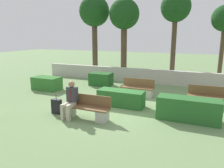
{
  "coord_description": "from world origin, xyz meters",
  "views": [
    {
      "loc": [
        3.55,
        -7.9,
        2.95
      ],
      "look_at": [
        -0.09,
        0.5,
        0.9
      ],
      "focal_mm": 35.0,
      "sensor_mm": 36.0,
      "label": 1
    }
  ],
  "objects_px": {
    "tree_leftmost": "(94,13)",
    "bench_left_side": "(208,99)",
    "tree_center_left": "(124,17)",
    "tree_center_right": "(176,9)",
    "bench_front": "(86,110)",
    "suitcase": "(57,106)",
    "bench_right_side": "(137,90)",
    "person_seated_man": "(70,98)"
  },
  "relations": [
    {
      "from": "tree_leftmost",
      "to": "tree_center_right",
      "type": "distance_m",
      "value": 5.92
    },
    {
      "from": "bench_left_side",
      "to": "tree_center_right",
      "type": "height_order",
      "value": "tree_center_right"
    },
    {
      "from": "bench_right_side",
      "to": "tree_center_left",
      "type": "relative_size",
      "value": 0.29
    },
    {
      "from": "bench_front",
      "to": "bench_right_side",
      "type": "height_order",
      "value": "same"
    },
    {
      "from": "bench_front",
      "to": "bench_left_side",
      "type": "height_order",
      "value": "same"
    },
    {
      "from": "bench_right_side",
      "to": "person_seated_man",
      "type": "xyz_separation_m",
      "value": [
        -1.39,
        -3.75,
        0.43
      ]
    },
    {
      "from": "bench_right_side",
      "to": "tree_leftmost",
      "type": "distance_m",
      "value": 8.23
    },
    {
      "from": "person_seated_man",
      "to": "tree_leftmost",
      "type": "height_order",
      "value": "tree_leftmost"
    },
    {
      "from": "tree_center_left",
      "to": "person_seated_man",
      "type": "bearing_deg",
      "value": -82.6
    },
    {
      "from": "person_seated_man",
      "to": "bench_front",
      "type": "bearing_deg",
      "value": 14.0
    },
    {
      "from": "bench_left_side",
      "to": "tree_center_left",
      "type": "relative_size",
      "value": 0.31
    },
    {
      "from": "person_seated_man",
      "to": "suitcase",
      "type": "bearing_deg",
      "value": 170.66
    },
    {
      "from": "bench_left_side",
      "to": "bench_right_side",
      "type": "xyz_separation_m",
      "value": [
        -3.2,
        0.37,
        -0.0
      ]
    },
    {
      "from": "tree_center_left",
      "to": "suitcase",
      "type": "bearing_deg",
      "value": -87.49
    },
    {
      "from": "bench_right_side",
      "to": "tree_center_left",
      "type": "distance_m",
      "value": 6.59
    },
    {
      "from": "bench_right_side",
      "to": "tree_center_left",
      "type": "xyz_separation_m",
      "value": [
        -2.49,
        4.7,
        3.9
      ]
    },
    {
      "from": "bench_right_side",
      "to": "tree_center_left",
      "type": "bearing_deg",
      "value": 118.35
    },
    {
      "from": "bench_front",
      "to": "bench_right_side",
      "type": "distance_m",
      "value": 3.71
    },
    {
      "from": "bench_left_side",
      "to": "tree_center_right",
      "type": "bearing_deg",
      "value": 114.53
    },
    {
      "from": "tree_leftmost",
      "to": "person_seated_man",
      "type": "bearing_deg",
      "value": -67.7
    },
    {
      "from": "tree_leftmost",
      "to": "tree_center_left",
      "type": "bearing_deg",
      "value": -6.99
    },
    {
      "from": "bench_right_side",
      "to": "tree_center_right",
      "type": "distance_m",
      "value": 6.45
    },
    {
      "from": "bench_left_side",
      "to": "tree_center_left",
      "type": "height_order",
      "value": "tree_center_left"
    },
    {
      "from": "tree_center_left",
      "to": "tree_center_right",
      "type": "distance_m",
      "value": 3.44
    },
    {
      "from": "bench_right_side",
      "to": "person_seated_man",
      "type": "bearing_deg",
      "value": -109.86
    },
    {
      "from": "bench_left_side",
      "to": "suitcase",
      "type": "distance_m",
      "value": 6.24
    },
    {
      "from": "tree_center_right",
      "to": "bench_right_side",
      "type": "bearing_deg",
      "value": -101.17
    },
    {
      "from": "bench_right_side",
      "to": "suitcase",
      "type": "relative_size",
      "value": 2.09
    },
    {
      "from": "person_seated_man",
      "to": "tree_center_right",
      "type": "bearing_deg",
      "value": 74.71
    },
    {
      "from": "bench_left_side",
      "to": "tree_center_left",
      "type": "distance_m",
      "value": 8.55
    },
    {
      "from": "tree_leftmost",
      "to": "bench_left_side",
      "type": "bearing_deg",
      "value": -33.32
    },
    {
      "from": "tree_center_right",
      "to": "bench_front",
      "type": "bearing_deg",
      "value": -102.02
    },
    {
      "from": "person_seated_man",
      "to": "tree_center_left",
      "type": "distance_m",
      "value": 9.19
    },
    {
      "from": "bench_left_side",
      "to": "bench_right_side",
      "type": "bearing_deg",
      "value": 174.24
    },
    {
      "from": "tree_leftmost",
      "to": "tree_center_left",
      "type": "relative_size",
      "value": 1.07
    },
    {
      "from": "bench_left_side",
      "to": "suitcase",
      "type": "xyz_separation_m",
      "value": [
        -5.32,
        -3.26,
        -0.03
      ]
    },
    {
      "from": "bench_right_side",
      "to": "person_seated_man",
      "type": "relative_size",
      "value": 1.19
    },
    {
      "from": "person_seated_man",
      "to": "tree_center_right",
      "type": "distance_m",
      "value": 9.62
    },
    {
      "from": "tree_center_left",
      "to": "tree_leftmost",
      "type": "bearing_deg",
      "value": 173.01
    },
    {
      "from": "bench_left_side",
      "to": "suitcase",
      "type": "bearing_deg",
      "value": -147.64
    },
    {
      "from": "person_seated_man",
      "to": "suitcase",
      "type": "distance_m",
      "value": 0.87
    },
    {
      "from": "bench_front",
      "to": "tree_center_left",
      "type": "bearing_deg",
      "value": 101.17
    }
  ]
}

